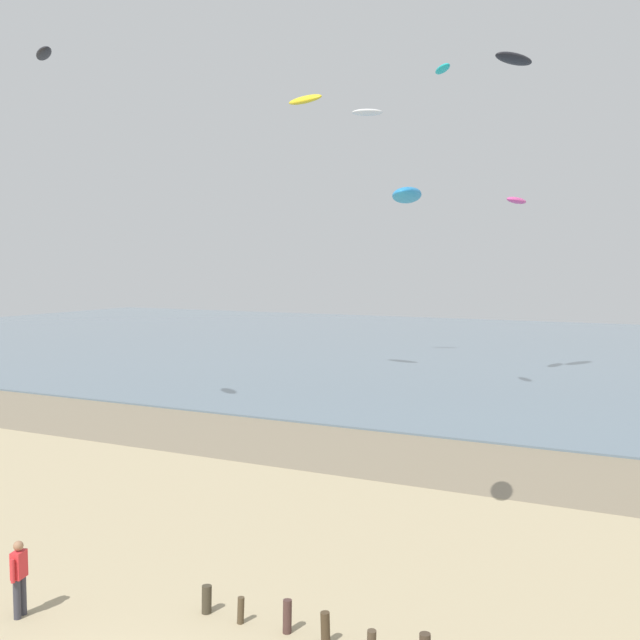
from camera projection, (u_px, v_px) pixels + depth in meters
name	position (u px, v px, depth m)	size (l,w,h in m)	color
wet_sand_strip	(437.00, 460.00, 29.70)	(120.00, 7.38, 0.01)	#84755B
sea	(578.00, 354.00, 64.14)	(160.00, 70.00, 0.10)	slate
person_mid_beach	(19.00, 576.00, 16.53)	(0.31, 0.55, 1.71)	#383842
kite_aloft_0	(516.00, 200.00, 49.25)	(2.62, 0.84, 0.42)	#E54C99
kite_aloft_1	(367.00, 112.00, 56.52)	(2.31, 0.74, 0.37)	white
kite_aloft_2	(443.00, 69.00, 38.63)	(1.91, 0.61, 0.31)	#19B2B7
kite_aloft_3	(407.00, 195.00, 19.71)	(2.25, 0.72, 0.36)	#2384D1
kite_aloft_4	(514.00, 59.00, 45.29)	(3.35, 1.07, 0.54)	black
kite_aloft_7	(44.00, 54.00, 34.36)	(2.14, 0.69, 0.34)	black
kite_aloft_8	(305.00, 100.00, 47.62)	(2.82, 0.90, 0.45)	yellow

